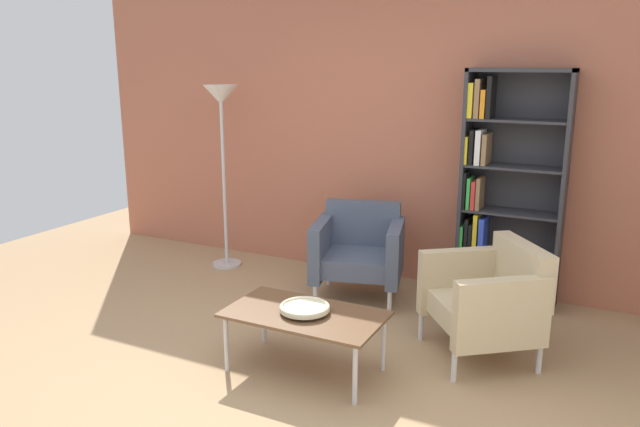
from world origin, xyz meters
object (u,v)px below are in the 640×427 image
coffee_table_low (305,317)px  armchair_spare_guest (359,250)px  decorative_bowl (305,308)px  bookshelf_tall (502,190)px  armchair_near_window (489,298)px  floor_lamp_torchiere (221,117)px

coffee_table_low → armchair_spare_guest: 1.36m
coffee_table_low → decorative_bowl: decorative_bowl is taller
bookshelf_tall → armchair_near_window: bearing=-82.0°
coffee_table_low → armchair_near_window: size_ratio=1.05×
armchair_spare_guest → floor_lamp_torchiere: (-1.48, 0.18, 1.03)m
armchair_spare_guest → bookshelf_tall: bearing=8.8°
armchair_near_window → floor_lamp_torchiere: bearing=-143.6°
bookshelf_tall → armchair_spare_guest: bearing=-156.4°
bookshelf_tall → decorative_bowl: size_ratio=5.94×
floor_lamp_torchiere → armchair_spare_guest: bearing=-6.9°
coffee_table_low → floor_lamp_torchiere: bearing=137.8°
bookshelf_tall → floor_lamp_torchiere: 2.60m
armchair_near_window → coffee_table_low: bearing=-90.7°
bookshelf_tall → armchair_near_window: (0.15, -1.06, -0.52)m
coffee_table_low → armchair_spare_guest: size_ratio=1.17×
armchair_spare_guest → armchair_near_window: same height
decorative_bowl → armchair_spare_guest: 1.36m
coffee_table_low → armchair_near_window: (1.00, 0.74, 0.05)m
floor_lamp_torchiere → armchair_near_window: bearing=-16.3°
bookshelf_tall → armchair_near_window: 1.19m
armchair_spare_guest → coffee_table_low: bearing=-96.2°
coffee_table_low → floor_lamp_torchiere: 2.52m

